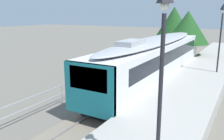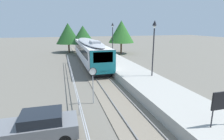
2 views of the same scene
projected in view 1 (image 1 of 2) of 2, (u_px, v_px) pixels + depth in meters
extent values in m
plane|color=#6B665B|center=(77.00, 100.00, 15.51)|extent=(160.00, 160.00, 0.00)
cube|color=slate|center=(117.00, 108.00, 14.05)|extent=(3.20, 60.00, 0.06)
cube|color=slate|center=(106.00, 105.00, 14.38)|extent=(0.08, 60.00, 0.08)
cube|color=slate|center=(128.00, 110.00, 13.68)|extent=(0.08, 60.00, 0.08)
cube|color=silver|center=(155.00, 59.00, 18.96)|extent=(2.80, 18.39, 2.55)
cube|color=#19757F|center=(89.00, 90.00, 11.29)|extent=(2.80, 0.24, 2.55)
cube|color=black|center=(88.00, 79.00, 11.09)|extent=(2.13, 0.08, 1.12)
cube|color=black|center=(156.00, 54.00, 18.86)|extent=(2.82, 15.44, 0.92)
ellipsoid|color=#A8AAAF|center=(156.00, 41.00, 18.62)|extent=(2.69, 17.65, 0.44)
cube|color=#A8AAAF|center=(131.00, 43.00, 14.68)|extent=(1.10, 2.20, 0.36)
cube|color=#EAE5C6|center=(89.00, 110.00, 11.47)|extent=(1.00, 0.10, 0.20)
cube|color=black|center=(113.00, 105.00, 13.59)|extent=(2.24, 3.20, 0.55)
cube|color=black|center=(177.00, 63.00, 25.05)|extent=(2.24, 3.20, 0.55)
cube|color=#A8A59E|center=(172.00, 113.00, 12.37)|extent=(3.90, 60.00, 0.90)
cylinder|color=#232328|center=(160.00, 98.00, 6.60)|extent=(0.12, 0.12, 4.60)
sphere|color=silver|center=(165.00, 6.00, 6.02)|extent=(0.24, 0.24, 0.24)
cylinder|color=#232328|center=(220.00, 43.00, 18.60)|extent=(0.12, 0.12, 4.60)
pyramid|color=#232328|center=(224.00, 6.00, 17.95)|extent=(0.34, 0.34, 0.50)
sphere|color=silver|center=(223.00, 11.00, 18.03)|extent=(0.24, 0.24, 0.24)
cylinder|color=#9EA0A5|center=(62.00, 94.00, 14.66)|extent=(0.06, 0.06, 1.25)
cylinder|color=#9EA0A5|center=(127.00, 67.00, 22.25)|extent=(0.06, 0.06, 1.25)
cylinder|color=brown|center=(172.00, 48.00, 31.91)|extent=(0.36, 0.36, 1.93)
cone|color=#1E4C1E|center=(174.00, 24.00, 31.17)|extent=(5.25, 5.25, 4.41)
cylinder|color=brown|center=(186.00, 53.00, 27.14)|extent=(0.36, 0.36, 2.18)
cone|color=#1E4C1E|center=(188.00, 27.00, 26.46)|extent=(4.76, 4.76, 3.60)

